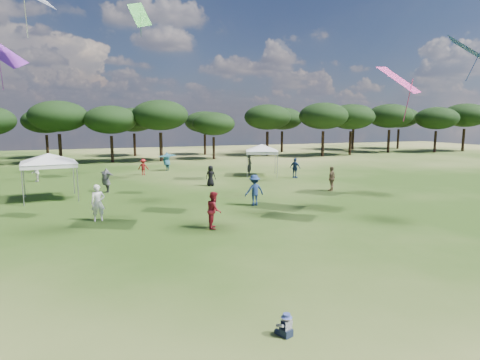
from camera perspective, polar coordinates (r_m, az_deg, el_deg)
The scene contains 5 objects.
tree_line at distance 54.07m, azimuth -12.73°, elevation 8.67°, with size 108.78×17.63×7.77m.
tent_left at distance 28.58m, azimuth -25.62°, elevation 3.21°, with size 6.54×6.54×3.32m.
tent_right at distance 36.96m, azimuth 3.12°, elevation 4.93°, with size 5.41×5.41×3.23m.
toddler at distance 10.29m, azimuth 6.52°, elevation -19.92°, with size 0.43×0.47×0.58m.
festival_crowd at distance 30.30m, azimuth -13.62°, elevation 0.25°, with size 28.49×24.10×1.91m.
Camera 1 is at (-4.55, -6.21, 5.16)m, focal length 30.00 mm.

